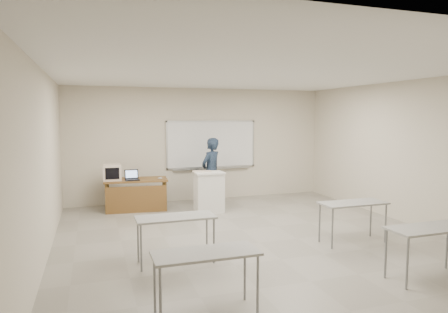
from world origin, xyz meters
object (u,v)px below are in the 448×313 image
object	(u,v)px
crt_monitor	(112,172)
keyboard	(202,171)
instructor_desk	(137,188)
laptop	(132,178)
mouse	(160,178)
presenter	(211,172)
podium	(209,192)
whiteboard	(211,145)

from	to	relation	value
crt_monitor	keyboard	bearing A→B (deg)	-18.54
instructor_desk	keyboard	bearing A→B (deg)	-17.51
laptop	mouse	xyz separation A→B (m)	(0.65, -0.08, -0.04)
presenter	podium	bearing A→B (deg)	33.71
crt_monitor	mouse	distance (m)	1.13
laptop	presenter	distance (m)	1.96
crt_monitor	laptop	world-z (taller)	crt_monitor
laptop	presenter	world-z (taller)	presenter
mouse	instructor_desk	bearing A→B (deg)	164.54
whiteboard	laptop	xyz separation A→B (m)	(-2.20, -0.79, -0.67)
instructor_desk	crt_monitor	size ratio (longest dim) A/B	3.21
instructor_desk	podium	world-z (taller)	podium
crt_monitor	laptop	bearing A→B (deg)	-14.85
keyboard	mouse	bearing A→B (deg)	161.45
whiteboard	crt_monitor	world-z (taller)	whiteboard
mouse	presenter	world-z (taller)	presenter
whiteboard	laptop	size ratio (longest dim) A/B	7.67
laptop	mouse	bearing A→B (deg)	-9.26
whiteboard	mouse	distance (m)	1.91
podium	laptop	distance (m)	1.86
podium	crt_monitor	bearing A→B (deg)	159.44
podium	keyboard	distance (m)	0.52
instructor_desk	presenter	size ratio (longest dim) A/B	0.86
laptop	mouse	world-z (taller)	laptop
podium	mouse	distance (m)	1.24
whiteboard	instructor_desk	distance (m)	2.43
laptop	podium	bearing A→B (deg)	-24.33
instructor_desk	laptop	xyz separation A→B (m)	(-0.10, -0.01, 0.26)
podium	keyboard	bearing A→B (deg)	151.93
presenter	mouse	bearing A→B (deg)	-31.79
podium	presenter	size ratio (longest dim) A/B	0.56
instructor_desk	crt_monitor	xyz separation A→B (m)	(-0.55, 0.12, 0.39)
whiteboard	laptop	world-z (taller)	whiteboard
crt_monitor	whiteboard	bearing A→B (deg)	15.44
podium	crt_monitor	xyz separation A→B (m)	(-2.15, 0.81, 0.46)
podium	presenter	bearing A→B (deg)	69.57
whiteboard	podium	world-z (taller)	whiteboard
whiteboard	crt_monitor	size ratio (longest dim) A/B	5.38
whiteboard	laptop	bearing A→B (deg)	-160.18
instructor_desk	whiteboard	bearing A→B (deg)	25.61
crt_monitor	presenter	size ratio (longest dim) A/B	0.27
laptop	keyboard	size ratio (longest dim) A/B	0.73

